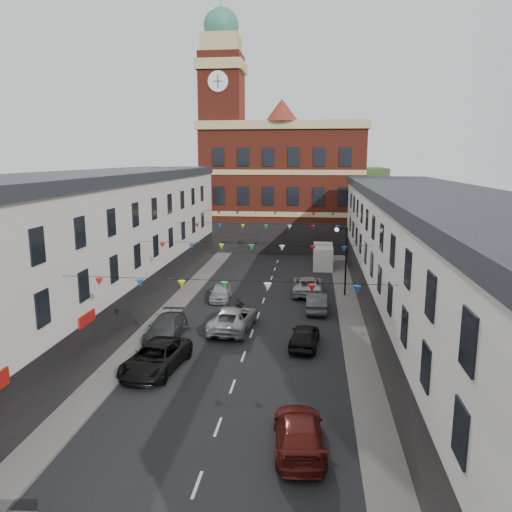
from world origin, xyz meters
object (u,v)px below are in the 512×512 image
at_px(street_lamp, 343,252).
at_px(car_right_f, 307,285).
at_px(moving_car, 233,318).
at_px(white_van, 323,256).
at_px(car_right_e, 317,302).
at_px(pedestrian, 239,310).
at_px(car_left_c, 156,358).
at_px(car_right_c, 299,432).
at_px(car_right_d, 304,336).
at_px(car_left_e, 221,292).
at_px(car_left_d, 166,328).

bearing_deg(street_lamp, car_right_f, 168.29).
bearing_deg(moving_car, white_van, -103.05).
xyz_separation_m(car_right_e, pedestrian, (-5.56, -3.43, 0.23)).
height_order(car_left_c, pedestrian, pedestrian).
xyz_separation_m(car_right_c, car_right_d, (-0.00, 11.26, 0.00)).
xyz_separation_m(car_right_f, moving_car, (-4.99, -9.87, 0.02)).
bearing_deg(car_left_c, car_right_e, 60.95).
height_order(car_left_c, car_right_f, car_right_f).
xyz_separation_m(car_right_e, car_right_f, (-0.78, 4.94, 0.04)).
relative_size(street_lamp, car_right_e, 1.34).
bearing_deg(car_right_d, car_left_e, -48.85).
relative_size(moving_car, white_van, 1.07).
bearing_deg(pedestrian, car_right_c, -84.85).
bearing_deg(street_lamp, car_right_e, -116.62).
distance_m(car_left_e, car_right_c, 22.27).
xyz_separation_m(street_lamp, pedestrian, (-7.73, -7.76, -2.94)).
bearing_deg(street_lamp, car_left_c, -123.86).
relative_size(car_right_d, white_van, 0.80).
height_order(white_van, pedestrian, white_van).
relative_size(car_right_c, pedestrian, 2.59).
relative_size(street_lamp, car_left_c, 1.08).
bearing_deg(moving_car, car_right_e, -135.29).
height_order(car_left_e, car_right_f, car_right_f).
height_order(car_left_c, car_right_c, car_left_c).
bearing_deg(car_right_e, car_right_c, 87.73).
xyz_separation_m(car_left_e, car_right_e, (7.98, -2.18, 0.05)).
bearing_deg(street_lamp, moving_car, -130.62).
bearing_deg(car_left_c, car_right_f, 71.70).
height_order(street_lamp, car_left_c, street_lamp).
bearing_deg(car_right_e, car_right_d, 84.26).
relative_size(car_left_c, pedestrian, 2.87).
height_order(car_left_d, car_right_f, car_right_f).
bearing_deg(white_van, car_right_c, -91.98).
bearing_deg(moving_car, car_left_e, -68.57).
height_order(car_left_c, car_left_d, car_left_c).
distance_m(car_left_d, car_right_d, 9.11).
bearing_deg(car_right_d, car_right_f, -85.09).
distance_m(car_right_c, white_van, 34.90).
bearing_deg(car_left_c, car_right_c, -32.19).
distance_m(car_left_e, pedestrian, 6.12).
height_order(car_right_c, pedestrian, pedestrian).
bearing_deg(car_left_e, car_right_e, -18.46).
distance_m(street_lamp, car_left_d, 16.95).
distance_m(car_right_e, white_van, 15.99).
xyz_separation_m(street_lamp, white_van, (-1.46, 11.64, -2.72)).
distance_m(car_left_c, car_left_d, 5.15).
height_order(car_right_d, car_right_e, car_right_e).
xyz_separation_m(car_right_d, white_van, (1.49, 23.61, 0.46)).
distance_m(car_right_c, car_right_f, 23.84).
distance_m(car_left_e, moving_car, 7.45).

